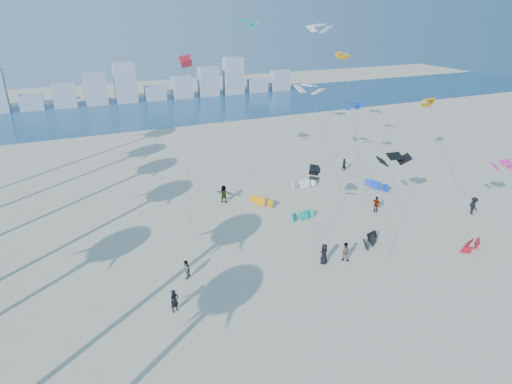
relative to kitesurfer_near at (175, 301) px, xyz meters
name	(u,v)px	position (x,y,z in m)	size (l,w,h in m)	color
ground	(322,378)	(6.12, -8.96, -0.84)	(220.00, 220.00, 0.00)	beige
ocean	(128,112)	(6.12, 63.04, -0.84)	(220.00, 220.00, 0.00)	navy
kitesurfer_near	(175,301)	(0.00, 0.00, 0.00)	(0.62, 0.40, 1.69)	black
kitesurfer_mid	(345,251)	(14.27, 0.77, -0.03)	(0.79, 0.62, 1.63)	gray
kitesurfers_far	(322,209)	(16.73, 8.23, 0.04)	(30.14, 17.82, 1.91)	black
grounded_kites	(340,206)	(19.28, 8.93, -0.39)	(15.90, 18.50, 0.98)	#0DA188
flying_kites	(320,79)	(19.62, 14.59, 11.42)	(30.36, 31.91, 18.29)	black
distant_skyline	(113,89)	(4.93, 73.04, 2.24)	(85.00, 3.00, 8.40)	#9EADBF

